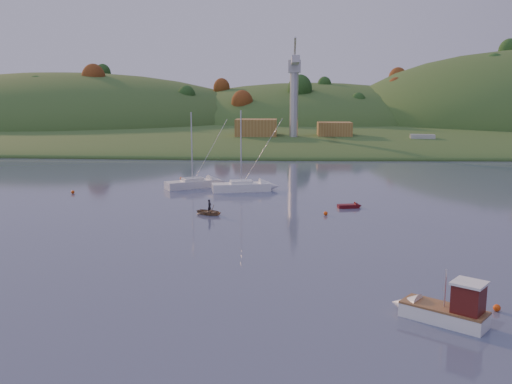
{
  "coord_description": "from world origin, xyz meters",
  "views": [
    {
      "loc": [
        -0.68,
        -30.36,
        14.76
      ],
      "look_at": [
        -3.95,
        37.61,
        2.62
      ],
      "focal_mm": 40.0,
      "sensor_mm": 36.0,
      "label": 1
    }
  ],
  "objects_px": {
    "red_tender": "(353,206)",
    "sailboat_far": "(241,186)",
    "canoe": "(210,212)",
    "sailboat_near": "(192,183)",
    "fishing_boat": "(438,307)"
  },
  "relations": [
    {
      "from": "fishing_boat",
      "to": "sailboat_far",
      "type": "distance_m",
      "value": 50.42
    },
    {
      "from": "canoe",
      "to": "red_tender",
      "type": "xyz_separation_m",
      "value": [
        17.77,
        5.02,
        -0.12
      ]
    },
    {
      "from": "fishing_boat",
      "to": "sailboat_far",
      "type": "relative_size",
      "value": 0.52
    },
    {
      "from": "fishing_boat",
      "to": "canoe",
      "type": "relative_size",
      "value": 1.9
    },
    {
      "from": "fishing_boat",
      "to": "canoe",
      "type": "height_order",
      "value": "fishing_boat"
    },
    {
      "from": "sailboat_far",
      "to": "fishing_boat",
      "type": "bearing_deg",
      "value": -83.66
    },
    {
      "from": "red_tender",
      "to": "sailboat_far",
      "type": "bearing_deg",
      "value": 131.24
    },
    {
      "from": "fishing_boat",
      "to": "red_tender",
      "type": "height_order",
      "value": "fishing_boat"
    },
    {
      "from": "sailboat_far",
      "to": "canoe",
      "type": "xyz_separation_m",
      "value": [
        -2.6,
        -16.5,
        -0.43
      ]
    },
    {
      "from": "canoe",
      "to": "sailboat_far",
      "type": "bearing_deg",
      "value": 17.77
    },
    {
      "from": "sailboat_far",
      "to": "canoe",
      "type": "relative_size",
      "value": 3.65
    },
    {
      "from": "canoe",
      "to": "red_tender",
      "type": "relative_size",
      "value": 0.99
    },
    {
      "from": "sailboat_far",
      "to": "red_tender",
      "type": "distance_m",
      "value": 19.02
    },
    {
      "from": "sailboat_near",
      "to": "sailboat_far",
      "type": "height_order",
      "value": "sailboat_far"
    },
    {
      "from": "sailboat_near",
      "to": "sailboat_far",
      "type": "xyz_separation_m",
      "value": [
        7.69,
        -2.51,
        0.02
      ]
    }
  ]
}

